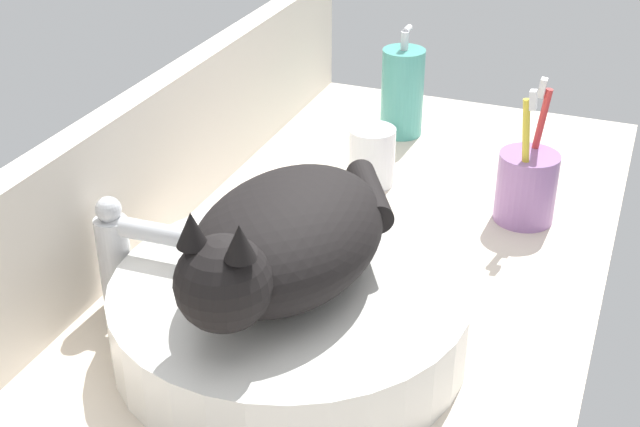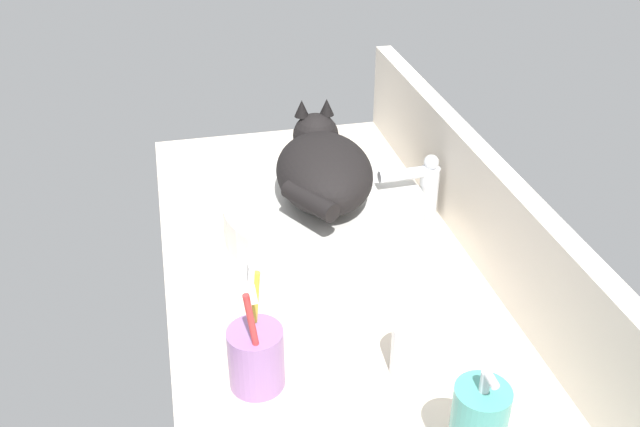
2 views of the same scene
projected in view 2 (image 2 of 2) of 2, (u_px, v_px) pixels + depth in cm
name	position (u px, v px, depth cm)	size (l,w,h in cm)	color
ground_plane	(334.00, 285.00, 122.41)	(120.47, 56.58, 4.00)	beige
backsplash_panel	(485.00, 209.00, 121.45)	(120.47, 3.60, 19.09)	silver
sink_basin	(324.00, 216.00, 130.76)	(36.78, 36.78, 7.41)	silver
cat	(323.00, 167.00, 127.01)	(32.03, 19.25, 14.00)	black
faucet	(424.00, 186.00, 133.07)	(3.60, 11.83, 13.60)	silver
toothbrush_cup	(256.00, 356.00, 97.06)	(7.74, 7.74, 18.64)	#996BA8
water_glass	(414.00, 352.00, 99.65)	(6.53, 6.53, 8.25)	white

